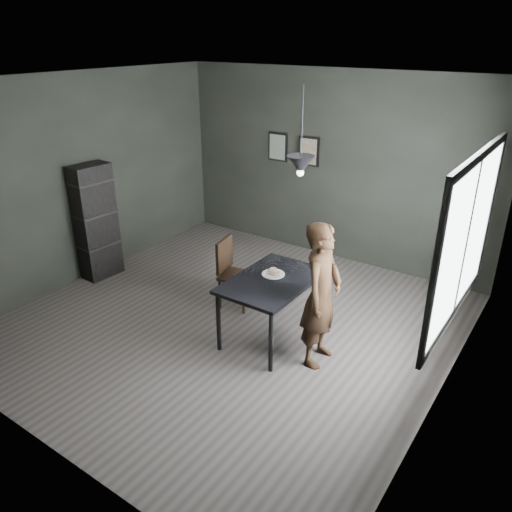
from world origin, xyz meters
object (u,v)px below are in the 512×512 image
Objects in this scene: cafe_table at (272,286)px; wood_chair at (231,268)px; pendant_lamp at (301,165)px; shelf_unit at (96,222)px; woman at (321,295)px; white_plate at (273,275)px.

wood_chair is at bearing 156.90° from cafe_table.
shelf_unit is at bearing -177.74° from pendant_lamp.
shelf_unit is at bearing 85.42° from woman.
pendant_lamp reaches higher than shelf_unit.
pendant_lamp is at bearing 1.48° from white_plate.
cafe_table is at bearing -33.56° from wood_chair.
cafe_table is 0.93m from wood_chair.
wood_chair is 1.91m from pendant_lamp.
pendant_lamp is (-0.40, 0.18, 1.26)m from woman.
woman is at bearing -26.75° from wood_chair.
shelf_unit is at bearing -179.94° from wood_chair.
white_plate is 0.88m from wood_chair.
pendant_lamp is (1.09, -0.26, 1.54)m from wood_chair.
cafe_table is 0.13m from white_plate.
woman is 1.58m from wood_chair.
cafe_table is 1.39× the size of pendant_lamp.
wood_chair is 1.04× the size of pendant_lamp.
cafe_table is at bearing 4.25° from shelf_unit.
shelf_unit is (-2.88, -0.12, 0.06)m from white_plate.
shelf_unit is 1.88× the size of pendant_lamp.
cafe_table is 5.22× the size of white_plate.
cafe_table is 1.34× the size of wood_chair.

